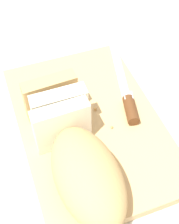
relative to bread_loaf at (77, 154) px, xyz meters
name	(u,v)px	position (x,y,z in m)	size (l,w,h in m)	color
ground_plane	(90,128)	(0.09, -0.05, -0.07)	(3.00, 3.00, 0.00)	beige
cutting_board	(90,125)	(0.09, -0.05, -0.06)	(0.41, 0.28, 0.02)	tan
bread_loaf	(77,154)	(0.00, 0.00, 0.00)	(0.30, 0.13, 0.09)	tan
bread_knife	(128,100)	(0.11, -0.14, -0.04)	(0.25, 0.07, 0.02)	silver
crumb_near_knife	(95,109)	(0.12, -0.07, -0.04)	(0.01, 0.01, 0.01)	tan
crumb_near_loaf	(112,127)	(0.06, -0.09, -0.04)	(0.01, 0.01, 0.01)	tan
crumb_stray_left	(72,109)	(0.13, -0.03, -0.04)	(0.00, 0.00, 0.00)	tan
crumb_stray_right	(63,115)	(0.12, 0.00, -0.04)	(0.01, 0.01, 0.01)	tan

